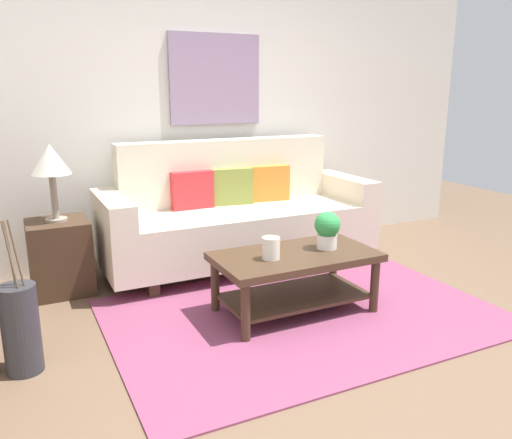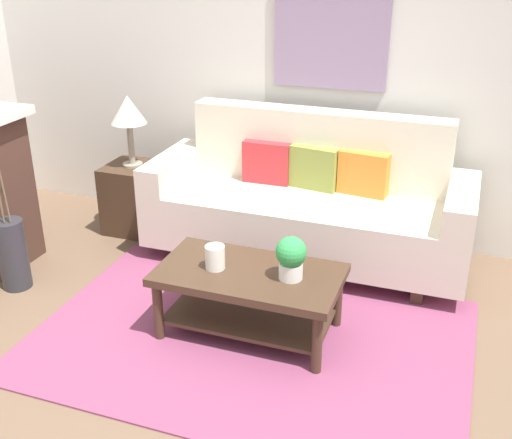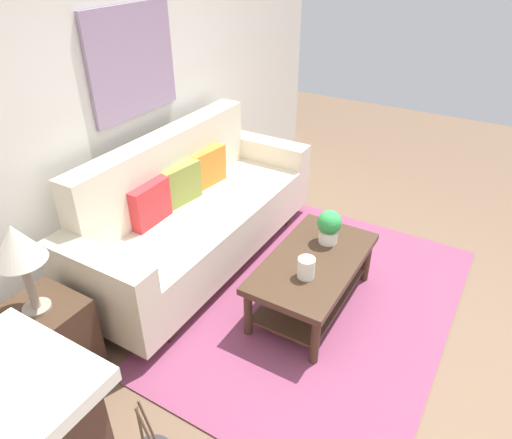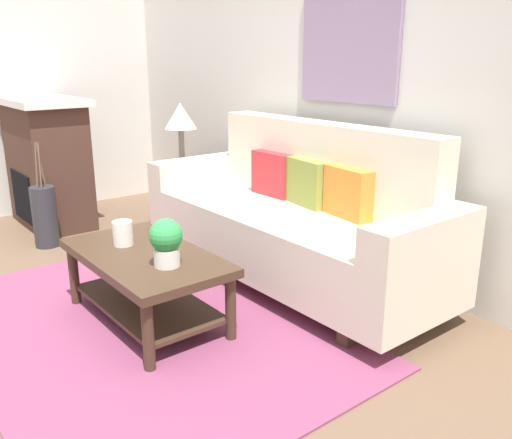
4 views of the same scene
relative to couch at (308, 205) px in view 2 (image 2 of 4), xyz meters
The scene contains 16 objects.
ground_plane 1.72m from the couch, 91.05° to the right, with size 9.80×9.80×0.00m, color brown.
wall_back 1.06m from the couch, 93.28° to the left, with size 5.80×0.10×2.70m, color silver.
area_rug 1.25m from the couch, 91.50° to the right, with size 2.59×1.79×0.01m, color #843D5B.
couch is the anchor object (origin of this frame).
throw_pillow_crimson 0.46m from the couch, 161.31° to the left, with size 0.36×0.12×0.32m, color red.
throw_pillow_olive 0.28m from the couch, 90.00° to the left, with size 0.36×0.12×0.32m, color olive.
throw_pillow_orange 0.46m from the couch, 18.69° to the left, with size 0.36×0.12×0.32m, color orange.
coffee_table 1.10m from the couch, 93.27° to the right, with size 1.10×0.60×0.43m.
tabletop_vase 1.16m from the couch, 103.29° to the right, with size 0.12×0.12×0.15m, color white.
potted_plant_tabletop 1.12m from the couch, 80.02° to the right, with size 0.18×0.18×0.26m.
side_table 1.48m from the couch, behind, with size 0.44×0.44×0.56m, color #422D1E.
table_lamp 1.58m from the couch, behind, with size 0.28×0.28×0.57m.
floor_vase 2.12m from the couch, 147.99° to the right, with size 0.20×0.20×0.50m, color #2D2D33.
floor_vase_branch_a 2.11m from the couch, 147.70° to the right, with size 0.01×0.01×0.36m, color brown.
floor_vase_branch_b 2.12m from the couch, 148.53° to the right, with size 0.01×0.01×0.36m, color brown.
framed_painting 1.25m from the couch, 90.00° to the left, with size 0.85×0.03×0.79m, color gray.
Camera 2 is at (1.11, -2.51, 2.25)m, focal length 44.27 mm.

